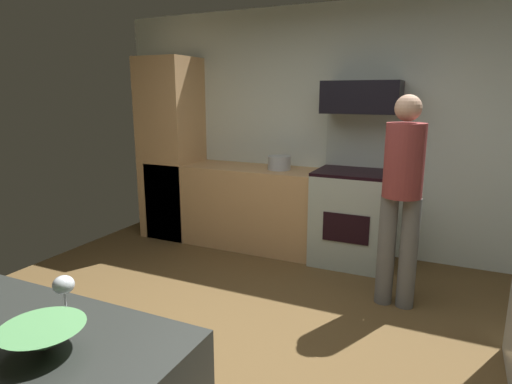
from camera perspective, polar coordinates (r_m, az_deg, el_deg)
ground_plane at (r=3.06m, az=-2.40°, el=-20.98°), size 5.20×4.80×0.02m
wall_back at (r=4.76m, az=10.61°, el=7.92°), size 5.20×0.12×2.60m
lower_cabinet_run at (r=4.87m, az=-1.18°, el=-1.90°), size 2.40×0.60×0.90m
cabinet_column at (r=5.27m, az=-11.07°, el=5.63°), size 0.60×0.60×2.10m
oven_range at (r=4.47m, az=12.82°, el=-2.74°), size 0.76×0.65×1.50m
microwave at (r=4.40m, az=13.82°, el=12.08°), size 0.74×0.38×0.31m
person_cook at (r=3.53m, az=18.73°, el=0.04°), size 0.31×0.30×1.69m
mixing_bowl_small at (r=1.58m, az=-26.32°, el=-17.01°), size 0.26×0.26×0.08m
wine_glass_far at (r=1.76m, az=-24.10°, el=-11.32°), size 0.08×0.08×0.15m
stock_pot at (r=4.61m, az=3.09°, el=3.88°), size 0.25×0.25×0.15m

